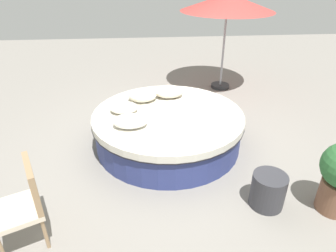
# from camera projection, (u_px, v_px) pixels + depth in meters

# --- Properties ---
(ground_plane) EXTENTS (16.00, 16.00, 0.00)m
(ground_plane) POSITION_uv_depth(u_px,v_px,m) (168.00, 144.00, 5.12)
(ground_plane) COLOR gray
(round_bed) EXTENTS (2.46, 2.46, 0.59)m
(round_bed) POSITION_uv_depth(u_px,v_px,m) (168.00, 129.00, 4.98)
(round_bed) COLOR navy
(round_bed) RESTS_ON ground_plane
(throw_pillow_0) EXTENTS (0.52, 0.40, 0.20)m
(throw_pillow_0) POSITION_uv_depth(u_px,v_px,m) (169.00, 92.00, 5.37)
(throw_pillow_0) COLOR beige
(throw_pillow_0) RESTS_ON round_bed
(throw_pillow_1) EXTENTS (0.49, 0.40, 0.20)m
(throw_pillow_1) POSITION_uv_depth(u_px,v_px,m) (142.00, 95.00, 5.22)
(throw_pillow_1) COLOR beige
(throw_pillow_1) RESTS_ON round_bed
(throw_pillow_2) EXTENTS (0.45, 0.38, 0.15)m
(throw_pillow_2) POSITION_uv_depth(u_px,v_px,m) (124.00, 108.00, 4.85)
(throw_pillow_2) COLOR silver
(throw_pillow_2) RESTS_ON round_bed
(throw_pillow_3) EXTENTS (0.52, 0.35, 0.20)m
(throw_pillow_3) POSITION_uv_depth(u_px,v_px,m) (130.00, 121.00, 4.40)
(throw_pillow_3) COLOR white
(throw_pillow_3) RESTS_ON round_bed
(patio_chair) EXTENTS (0.67, 0.68, 0.98)m
(patio_chair) POSITION_uv_depth(u_px,v_px,m) (24.00, 200.00, 3.14)
(patio_chair) COLOR #997A56
(patio_chair) RESTS_ON ground_plane
(patio_umbrella) EXTENTS (2.06, 2.06, 2.14)m
(patio_umbrella) POSITION_uv_depth(u_px,v_px,m) (228.00, 3.00, 6.44)
(patio_umbrella) COLOR #262628
(patio_umbrella) RESTS_ON ground_plane
(side_table) EXTENTS (0.43, 0.43, 0.46)m
(side_table) POSITION_uv_depth(u_px,v_px,m) (268.00, 190.00, 3.76)
(side_table) COLOR #333338
(side_table) RESTS_ON ground_plane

